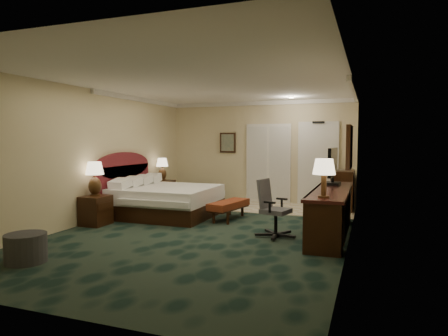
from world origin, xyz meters
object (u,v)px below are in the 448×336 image
(nightstand_far, at_px, (162,193))
(desk, at_px, (331,212))
(bed_bench, at_px, (229,210))
(minibar, at_px, (343,190))
(lamp_near, at_px, (95,179))
(ottoman, at_px, (26,248))
(bed, at_px, (167,201))
(desk_chair, at_px, (276,208))
(nightstand_near, at_px, (96,210))
(tv, at_px, (333,166))
(lamp_far, at_px, (162,169))

(nightstand_far, distance_m, desk, 4.81)
(bed_bench, height_order, minibar, minibar)
(bed_bench, distance_m, minibar, 2.98)
(lamp_near, height_order, ottoman, lamp_near)
(ottoman, bearing_deg, bed, 86.81)
(lamp_near, relative_size, desk_chair, 0.67)
(bed, height_order, nightstand_near, bed)
(nightstand_near, xyz_separation_m, desk, (4.43, 0.73, 0.12))
(tv, bearing_deg, lamp_far, 167.13)
(bed_bench, xyz_separation_m, tv, (2.10, 0.06, 0.97))
(bed, bearing_deg, lamp_near, -125.21)
(bed_bench, bearing_deg, lamp_far, 161.48)
(lamp_far, bearing_deg, minibar, 9.40)
(ottoman, bearing_deg, minibar, 56.72)
(bed_bench, relative_size, ottoman, 2.08)
(lamp_near, xyz_separation_m, bed_bench, (2.32, 1.37, -0.71))
(tv, bearing_deg, bed_bench, -175.59)
(nightstand_far, relative_size, minibar, 0.66)
(nightstand_far, distance_m, desk_chair, 4.27)
(tv, xyz_separation_m, desk_chair, (-0.83, -1.21, -0.67))
(lamp_far, distance_m, bed_bench, 2.73)
(nightstand_far, height_order, tv, tv)
(nightstand_far, bearing_deg, desk, -23.59)
(nightstand_far, distance_m, lamp_near, 2.67)
(desk, distance_m, minibar, 2.72)
(lamp_near, xyz_separation_m, ottoman, (0.70, -2.37, -0.71))
(lamp_near, bearing_deg, nightstand_far, 88.69)
(nightstand_near, distance_m, lamp_near, 0.63)
(lamp_far, relative_size, tv, 0.64)
(bed, height_order, lamp_far, lamp_far)
(tv, distance_m, desk_chair, 1.62)
(nightstand_near, height_order, nightstand_far, nightstand_far)
(bed, bearing_deg, desk_chair, -21.80)
(lamp_near, distance_m, desk, 4.55)
(nightstand_near, height_order, desk, desk)
(bed, distance_m, ottoman, 3.67)
(bed, xyz_separation_m, bed_bench, (1.41, 0.08, -0.13))
(tv, bearing_deg, desk, -83.57)
(bed, xyz_separation_m, desk, (3.56, -0.61, 0.08))
(bed, height_order, minibar, minibar)
(nightstand_far, xyz_separation_m, tv, (4.36, -1.18, 0.85))
(desk, height_order, tv, tv)
(ottoman, bearing_deg, bed_bench, 66.62)
(ottoman, bearing_deg, desk, 39.05)
(nightstand_near, distance_m, bed_bench, 2.69)
(desk_chair, relative_size, minibar, 1.05)
(nightstand_far, bearing_deg, lamp_near, -91.31)
(bed_bench, xyz_separation_m, desk, (2.15, -0.69, 0.21))
(tv, distance_m, minibar, 2.09)
(ottoman, xyz_separation_m, minibar, (3.79, 5.77, 0.28))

